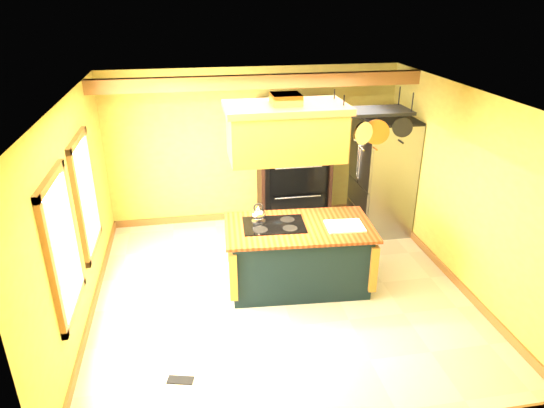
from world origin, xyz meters
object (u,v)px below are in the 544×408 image
object	(u,v)px
refrigerator	(382,177)
hutch	(294,175)
kitchen_island	(298,255)
range_hood	(286,130)
pot_rack	(371,118)

from	to	relation	value
refrigerator	hutch	bearing A→B (deg)	158.17
refrigerator	kitchen_island	bearing A→B (deg)	-139.69
range_hood	pot_rack	distance (m)	1.11
kitchen_island	range_hood	distance (m)	1.80
kitchen_island	refrigerator	size ratio (longest dim) A/B	1.07
refrigerator	range_hood	bearing A→B (deg)	-142.62
hutch	pot_rack	bearing A→B (deg)	-76.06
kitchen_island	hutch	bearing A→B (deg)	83.19
range_hood	hutch	size ratio (longest dim) A/B	0.68
range_hood	hutch	xyz separation A→B (m)	(0.59, 2.08, -1.40)
range_hood	refrigerator	size ratio (longest dim) A/B	0.78
pot_rack	hutch	bearing A→B (deg)	103.94
kitchen_island	refrigerator	world-z (taller)	refrigerator
pot_rack	hutch	xyz separation A→B (m)	(-0.51, 2.08, -1.50)
hutch	range_hood	bearing A→B (deg)	-105.81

